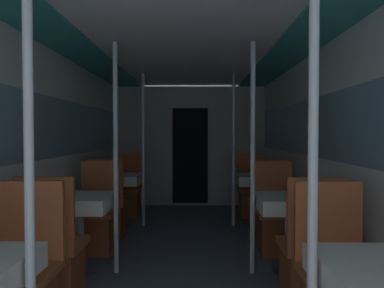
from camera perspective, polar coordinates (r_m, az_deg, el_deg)
The scene contains 22 objects.
wall_left at distance 4.02m, azimuth -20.99°, elevation -1.18°, with size 0.05×8.27×2.15m.
wall_right at distance 3.94m, azimuth 19.23°, elevation -1.22°, with size 0.05×8.27×2.15m.
ceiling_panel at distance 3.84m, azimuth -1.10°, elevation 15.00°, with size 2.74×8.27×0.07m.
bulkhead_far at distance 6.79m, azimuth -0.28°, elevation -0.36°, with size 2.69×0.09×2.15m.
support_pole_left_0 at distance 1.85m, azimuth -23.54°, elevation -5.63°, with size 0.05×0.05×2.15m.
dining_table_left_1 at distance 3.70m, azimuth -16.87°, elevation -9.13°, with size 0.61×0.61×0.72m.
chair_left_near_1 at distance 3.21m, azimuth -20.30°, elevation -16.72°, with size 0.44×0.44×0.99m.
chair_left_far_1 at distance 4.35m, azimuth -14.32°, elevation -11.81°, with size 0.44×0.44×0.99m.
support_pole_left_1 at distance 3.55m, azimuth -11.56°, elevation -2.11°, with size 0.05×0.05×2.15m.
dining_table_left_2 at distance 5.42m, azimuth -11.10°, elevation -5.69°, with size 0.61×0.61×0.72m.
chair_left_near_2 at distance 4.87m, azimuth -12.59°, elevation -10.33°, with size 0.44×0.44×0.99m.
chair_left_far_2 at distance 6.06m, azimuth -9.87°, elevation -7.96°, with size 0.44×0.44×0.99m.
support_pole_left_2 at distance 5.32m, azimuth -7.45°, elevation -0.86°, with size 0.05×0.05×2.15m.
support_pole_right_0 at distance 1.76m, azimuth 17.92°, elevation -5.91°, with size 0.05×0.05×2.15m.
dining_table_right_1 at distance 3.64m, azimuth 14.70°, elevation -9.30°, with size 0.61×0.61×0.72m.
chair_right_near_1 at distance 3.14m, azimuth 17.51°, elevation -17.14°, with size 0.44×0.44×0.99m.
chair_right_far_1 at distance 4.29m, azimuth 12.63°, elevation -11.97°, with size 0.44×0.44×0.99m.
support_pole_right_1 at distance 3.51m, azimuth 9.22°, elevation -2.14°, with size 0.05×0.05×2.15m.
dining_table_right_2 at distance 5.37m, azimuth 10.05°, elevation -5.74°, with size 0.61×0.61×0.72m.
chair_right_near_2 at distance 4.83m, azimuth 11.24°, elevation -10.44°, with size 0.44×0.44×0.99m.
chair_right_far_2 at distance 6.02m, azimuth 9.08°, elevation -8.02°, with size 0.44×0.44×0.99m.
support_pole_right_2 at distance 5.29m, azimuth 6.35°, elevation -0.87°, with size 0.05×0.05×2.15m.
Camera 1 is at (0.12, -0.99, 1.30)m, focal length 35.00 mm.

